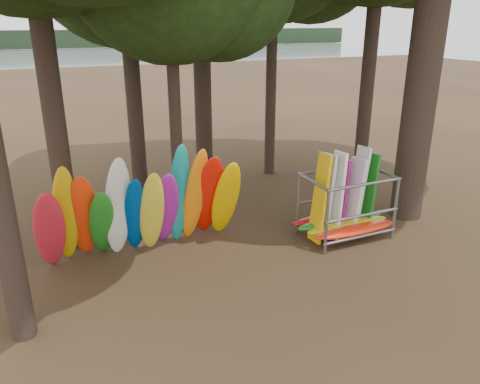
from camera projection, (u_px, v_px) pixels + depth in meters
name	position (u px, v px, depth m)	size (l,w,h in m)	color
ground	(285.00, 253.00, 12.89)	(120.00, 120.00, 0.00)	#47331E
lake	(69.00, 67.00, 64.20)	(160.00, 160.00, 0.00)	gray
far_shore	(46.00, 39.00, 106.26)	(160.00, 4.00, 4.00)	black
kayak_row	(142.00, 209.00, 12.35)	(5.48, 2.04, 3.21)	red
storage_rack	(345.00, 208.00, 13.64)	(3.00, 1.62, 2.61)	gray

